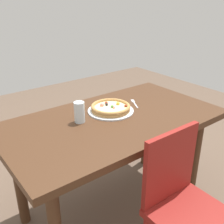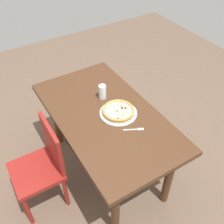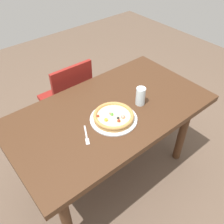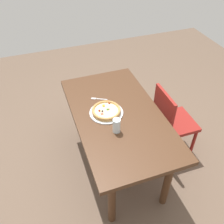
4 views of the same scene
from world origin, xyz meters
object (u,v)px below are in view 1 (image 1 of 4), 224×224
fork (134,103)px  dining_table (113,131)px  plate (111,111)px  pizza (111,107)px  drinking_glass (79,112)px  chair_near (184,204)px

fork → dining_table: bearing=138.5°
plate → pizza: (0.00, 0.00, 0.03)m
drinking_glass → dining_table: bearing=-23.3°
plate → chair_near: bearing=-94.0°
chair_near → pizza: size_ratio=3.14×
chair_near → drinking_glass: bearing=-73.1°
plate → drinking_glass: bearing=-178.2°
dining_table → pizza: pizza is taller
dining_table → drinking_glass: size_ratio=10.76×
pizza → fork: (0.23, 0.01, -0.03)m
drinking_glass → chair_near: bearing=-73.8°
chair_near → fork: 0.83m
chair_near → plate: (0.05, 0.71, 0.28)m
plate → fork: (0.23, 0.01, -0.00)m
chair_near → plate: bearing=-93.4°
pizza → drinking_glass: (-0.26, -0.01, 0.04)m
dining_table → pizza: bearing=62.1°
dining_table → chair_near: size_ratio=1.70×
dining_table → chair_near: 0.64m
plate → drinking_glass: (-0.26, -0.01, 0.06)m
dining_table → chair_near: chair_near is taller
dining_table → pizza: 0.17m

